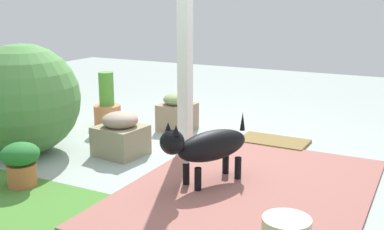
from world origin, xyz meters
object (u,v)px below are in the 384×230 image
object	(u,v)px
porch_pillar	(185,22)
terracotta_pot_broad	(21,162)
stone_planter_mid	(121,135)
dog	(207,146)
round_shrub	(24,99)
doormat	(274,141)
stone_planter_nearest	(177,113)
terracotta_pot_spiky	(57,105)
terracotta_pot_tall	(107,107)

from	to	relation	value
porch_pillar	terracotta_pot_broad	size ratio (longest dim) A/B	6.96
stone_planter_mid	dog	world-z (taller)	dog
round_shrub	doormat	bearing A→B (deg)	-145.11
terracotta_pot_broad	porch_pillar	bearing A→B (deg)	-116.24
doormat	dog	bearing A→B (deg)	84.87
stone_planter_mid	terracotta_pot_broad	distance (m)	1.05
stone_planter_nearest	doormat	distance (m)	1.16
round_shrub	terracotta_pot_broad	world-z (taller)	round_shrub
terracotta_pot_spiky	dog	size ratio (longest dim) A/B	0.79
terracotta_pot_broad	terracotta_pot_tall	bearing A→B (deg)	-74.01
round_shrub	dog	xyz separation A→B (m)	(-1.93, -0.05, -0.21)
porch_pillar	stone_planter_mid	size ratio (longest dim) A/B	5.32
terracotta_pot_spiky	terracotta_pot_broad	bearing A→B (deg)	123.17
stone_planter_mid	round_shrub	bearing A→B (deg)	23.00
porch_pillar	terracotta_pot_spiky	distance (m)	1.91
terracotta_pot_broad	dog	world-z (taller)	dog
porch_pillar	terracotta_pot_tall	distance (m)	1.66
porch_pillar	terracotta_pot_spiky	bearing A→B (deg)	1.66
stone_planter_mid	terracotta_pot_spiky	world-z (taller)	terracotta_pot_spiky
stone_planter_nearest	doormat	world-z (taller)	stone_planter_nearest
porch_pillar	dog	distance (m)	1.35
terracotta_pot_tall	terracotta_pot_broad	xyz separation A→B (m)	(-0.52, 1.82, -0.02)
terracotta_pot_spiky	stone_planter_nearest	bearing A→B (deg)	-152.36
dog	stone_planter_nearest	bearing A→B (deg)	-52.78
doormat	stone_planter_nearest	bearing A→B (deg)	1.56
porch_pillar	doormat	distance (m)	1.58
porch_pillar	terracotta_pot_spiky	xyz separation A→B (m)	(1.64, 0.05, -0.97)
terracotta_pot_broad	terracotta_pot_spiky	xyz separation A→B (m)	(0.92, -1.41, 0.09)
round_shrub	dog	bearing A→B (deg)	-178.40
round_shrub	terracotta_pot_broad	xyz separation A→B (m)	(-0.61, 0.65, -0.33)
terracotta_pot_tall	stone_planter_mid	bearing A→B (deg)	133.83
stone_planter_mid	terracotta_pot_spiky	xyz separation A→B (m)	(1.17, -0.40, 0.10)
terracotta_pot_tall	porch_pillar	bearing A→B (deg)	164.03
porch_pillar	round_shrub	distance (m)	1.72
terracotta_pot_spiky	doormat	bearing A→B (deg)	-164.19
terracotta_pot_tall	terracotta_pot_broad	bearing A→B (deg)	105.99
terracotta_pot_spiky	dog	bearing A→B (deg)	162.50
stone_planter_mid	dog	size ratio (longest dim) A/B	0.59
round_shrub	doormat	world-z (taller)	round_shrub
porch_pillar	stone_planter_nearest	bearing A→B (deg)	-54.52
stone_planter_nearest	doormat	bearing A→B (deg)	-178.44
terracotta_pot_tall	dog	size ratio (longest dim) A/B	0.81
doormat	terracotta_pot_tall	bearing A→B (deg)	7.78
porch_pillar	doormat	world-z (taller)	porch_pillar
stone_planter_nearest	terracotta_pot_spiky	size ratio (longest dim) A/B	0.69
stone_planter_mid	round_shrub	world-z (taller)	round_shrub
round_shrub	terracotta_pot_spiky	size ratio (longest dim) A/B	1.70
stone_planter_nearest	terracotta_pot_spiky	distance (m)	1.38
stone_planter_mid	terracotta_pot_spiky	bearing A→B (deg)	-18.76
stone_planter_mid	terracotta_pot_spiky	distance (m)	1.24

